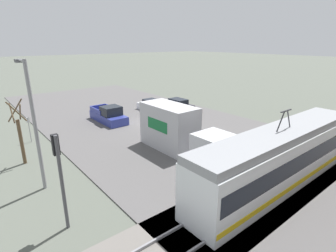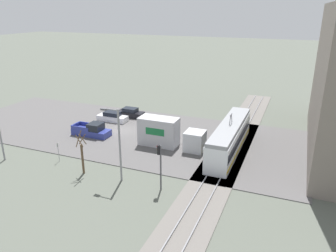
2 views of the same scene
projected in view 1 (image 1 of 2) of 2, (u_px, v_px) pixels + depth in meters
The scene contains 12 objects.
ground_plane at pixel (147, 123), 28.42m from camera, with size 320.00×320.00×0.00m, color #565B51.
road_surface at pixel (147, 123), 28.41m from camera, with size 19.60×50.08×0.08m.
rail_bed at pixel (285, 178), 16.83m from camera, with size 55.01×4.40×0.22m.
light_rail_tram at pixel (279, 158), 15.59m from camera, with size 14.14×2.57×4.66m.
box_truck at pixel (178, 132), 20.39m from camera, with size 2.41×8.40×3.57m.
pickup_truck at pixel (109, 115), 28.43m from camera, with size 2.05×5.28×1.81m.
sedan_car_0 at pixel (178, 105), 33.24m from camera, with size 1.79×4.34×1.45m.
sedan_car_1 at pixel (153, 106), 32.73m from camera, with size 1.77×4.74×1.45m.
traffic_light_pole at pixel (60, 169), 11.58m from camera, with size 0.28×0.47×4.64m.
street_tree at pixel (20, 136), 18.36m from camera, with size 1.11×0.92×4.69m.
street_lamp_mid_block at pixel (33, 117), 14.61m from camera, with size 0.36×1.95×7.57m.
no_parking_sign at pixel (29, 127), 22.66m from camera, with size 0.32×0.08×2.22m.
Camera 1 is at (15.30, 22.55, 8.42)m, focal length 28.00 mm.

